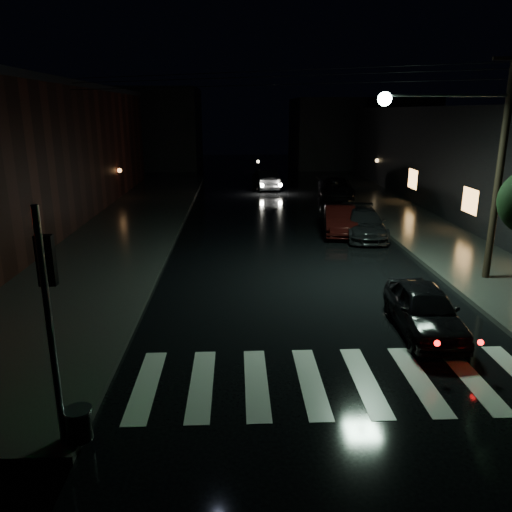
{
  "coord_description": "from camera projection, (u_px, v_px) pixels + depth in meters",
  "views": [
    {
      "loc": [
        0.8,
        -9.21,
        5.73
      ],
      "look_at": [
        1.37,
        4.97,
        1.6
      ],
      "focal_mm": 35.0,
      "sensor_mm": 36.0,
      "label": 1
    }
  ],
  "objects": [
    {
      "name": "building_far_left",
      "position": [
        132.0,
        128.0,
        52.06
      ],
      "size": [
        14.0,
        10.0,
        8.0
      ],
      "primitive_type": "cube",
      "color": "black",
      "rests_on": "ground"
    },
    {
      "name": "parked_car_d",
      "position": [
        336.0,
        188.0,
        33.89
      ],
      "size": [
        2.86,
        5.16,
        1.37
      ],
      "primitive_type": "imported",
      "rotation": [
        0.0,
        0.0,
        -0.12
      ],
      "color": "black",
      "rests_on": "ground"
    },
    {
      "name": "oncoming_car",
      "position": [
        266.0,
        179.0,
        37.91
      ],
      "size": [
        1.98,
        4.55,
        1.46
      ],
      "primitive_type": "imported",
      "rotation": [
        0.0,
        0.0,
        3.24
      ],
      "color": "black",
      "rests_on": "ground"
    },
    {
      "name": "parked_car_a",
      "position": [
        424.0,
        309.0,
        13.33
      ],
      "size": [
        1.69,
        3.84,
        1.28
      ],
      "primitive_type": "imported",
      "rotation": [
        0.0,
        0.0,
        -0.05
      ],
      "color": "black",
      "rests_on": "ground"
    },
    {
      "name": "parked_car_c",
      "position": [
        363.0,
        223.0,
        23.47
      ],
      "size": [
        2.21,
        4.62,
        1.3
      ],
      "primitive_type": "imported",
      "rotation": [
        0.0,
        0.0,
        -0.09
      ],
      "color": "black",
      "rests_on": "ground"
    },
    {
      "name": "crosswalk",
      "position": [
        338.0,
        381.0,
        11.0
      ],
      "size": [
        9.0,
        3.0,
        0.01
      ],
      "primitive_type": "cube",
      "color": "beige",
      "rests_on": "ground"
    },
    {
      "name": "sidewalk_left",
      "position": [
        114.0,
        235.0,
        23.62
      ],
      "size": [
        6.0,
        44.0,
        0.15
      ],
      "primitive_type": "cube",
      "color": "#282826",
      "rests_on": "ground"
    },
    {
      "name": "ground",
      "position": [
        200.0,
        397.0,
        10.4
      ],
      "size": [
        120.0,
        120.0,
        0.0
      ],
      "primitive_type": "plane",
      "color": "black",
      "rests_on": "ground"
    },
    {
      "name": "building_far_right",
      "position": [
        359.0,
        133.0,
        53.14
      ],
      "size": [
        14.0,
        10.0,
        7.0
      ],
      "primitive_type": "cube",
      "color": "black",
      "rests_on": "ground"
    },
    {
      "name": "sidewalk_right",
      "position": [
        426.0,
        232.0,
        24.2
      ],
      "size": [
        4.0,
        44.0,
        0.15
      ],
      "primitive_type": "cube",
      "color": "#282826",
      "rests_on": "ground"
    },
    {
      "name": "parked_car_b",
      "position": [
        340.0,
        220.0,
        24.04
      ],
      "size": [
        1.97,
        4.23,
        1.34
      ],
      "primitive_type": "imported",
      "rotation": [
        0.0,
        0.0,
        -0.14
      ],
      "color": "black",
      "rests_on": "ground"
    },
    {
      "name": "signal_pole_corner",
      "position": [
        65.0,
        367.0,
        8.49
      ],
      "size": [
        0.68,
        0.61,
        4.2
      ],
      "color": "slate",
      "rests_on": "ground"
    },
    {
      "name": "utility_pole",
      "position": [
        483.0,
        147.0,
        16.18
      ],
      "size": [
        4.92,
        0.44,
        8.0
      ],
      "color": "black",
      "rests_on": "ground"
    }
  ]
}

